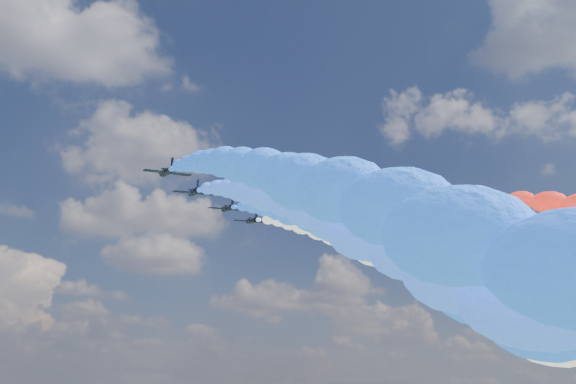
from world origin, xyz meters
name	(u,v)px	position (x,y,z in m)	size (l,w,h in m)	color
jet_0	(167,172)	(-28.11, -7.21, 103.74)	(8.54, 11.45, 2.52)	black
trail_0	(248,189)	(-28.11, -57.62, 86.62)	(6.67, 97.96, 39.14)	blue
jet_1	(194,192)	(-20.30, 4.27, 103.74)	(8.54, 11.45, 2.52)	black
trail_1	(279,218)	(-20.30, -46.14, 86.62)	(6.67, 97.96, 39.14)	#2F66FF
jet_2	(228,208)	(-10.33, 14.37, 103.74)	(8.54, 11.45, 2.52)	black
trail_2	(319,239)	(-10.33, -36.04, 86.62)	(6.67, 97.96, 39.14)	blue
jet_3	(274,207)	(-1.27, 9.40, 103.74)	(8.54, 11.45, 2.52)	black
trail_3	(389,237)	(-1.27, -41.01, 86.62)	(6.67, 97.96, 39.14)	white
jet_4	(252,221)	(-1.76, 23.48, 103.74)	(8.54, 11.45, 2.52)	black
trail_4	(345,254)	(-1.76, -26.93, 86.62)	(6.67, 97.96, 39.14)	white
jet_5	(311,213)	(8.74, 12.20, 103.74)	(8.54, 11.45, 2.52)	black
trail_5	(438,246)	(8.74, -38.22, 86.62)	(6.67, 97.96, 39.14)	#E8010A
jet_6	(370,211)	(20.43, 5.62, 103.74)	(8.54, 11.45, 2.52)	black
trail_6	(528,243)	(20.43, -44.79, 86.62)	(6.67, 97.96, 39.14)	red
jet_7	(437,202)	(29.93, -6.69, 103.74)	(8.54, 11.45, 2.52)	black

